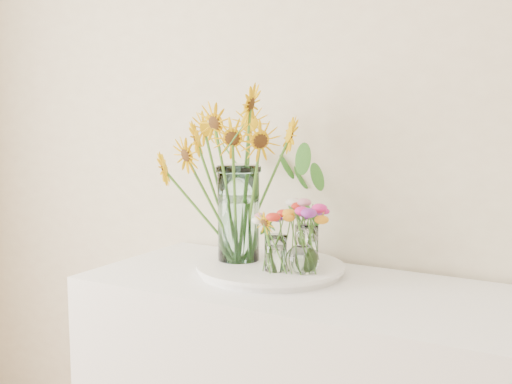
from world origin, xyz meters
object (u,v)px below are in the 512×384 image
tray (271,270)px  small_vase_c (307,245)px  small_vase_a (276,254)px  small_vase_b (302,250)px  mason_jar (239,214)px

tray → small_vase_c: size_ratio=3.41×
small_vase_a → small_vase_b: bearing=15.9°
tray → mason_jar: bearing=178.0°
small_vase_a → mason_jar: bearing=159.1°
small_vase_b → small_vase_c: size_ratio=1.14×
tray → small_vase_c: 0.14m
mason_jar → small_vase_c: size_ratio=2.41×
small_vase_c → small_vase_a: bearing=-108.3°
tray → small_vase_b: (0.13, -0.04, 0.09)m
mason_jar → tray: bearing=-2.0°
tray → small_vase_a: (0.05, -0.06, 0.07)m
small_vase_a → small_vase_c: small_vase_c is taller
mason_jar → small_vase_c: (0.21, 0.06, -0.09)m
small_vase_a → tray: bearing=129.7°
mason_jar → small_vase_b: bearing=-9.8°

